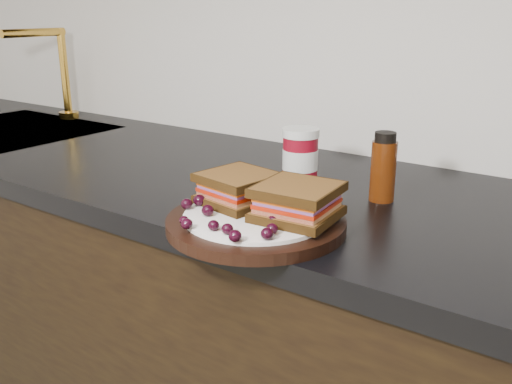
% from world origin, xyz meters
% --- Properties ---
extents(countertop, '(3.98, 0.60, 0.04)m').
position_xyz_m(countertop, '(0.00, 1.70, 0.88)').
color(countertop, black).
rests_on(countertop, base_cabinets).
extents(sink, '(0.50, 0.42, 0.16)m').
position_xyz_m(sink, '(-1.05, 1.70, 0.85)').
color(sink, '#B2B2B7').
rests_on(sink, countertop).
extents(faucet, '(0.06, 0.22, 0.28)m').
position_xyz_m(faucet, '(-1.05, 1.90, 1.04)').
color(faucet, gold).
rests_on(faucet, countertop).
extents(plate, '(0.28, 0.28, 0.02)m').
position_xyz_m(plate, '(-0.03, 1.48, 0.91)').
color(plate, black).
rests_on(plate, countertop).
extents(sandwich_left, '(0.13, 0.13, 0.05)m').
position_xyz_m(sandwich_left, '(-0.09, 1.51, 0.95)').
color(sandwich_left, brown).
rests_on(sandwich_left, plate).
extents(sandwich_right, '(0.12, 0.12, 0.05)m').
position_xyz_m(sandwich_right, '(0.03, 1.50, 0.95)').
color(sandwich_right, brown).
rests_on(sandwich_right, plate).
extents(grape_0, '(0.02, 0.02, 0.02)m').
position_xyz_m(grape_0, '(-0.14, 1.43, 0.93)').
color(grape_0, black).
rests_on(grape_0, plate).
extents(grape_1, '(0.02, 0.02, 0.02)m').
position_xyz_m(grape_1, '(-0.09, 1.43, 0.93)').
color(grape_1, black).
rests_on(grape_1, plate).
extents(grape_2, '(0.01, 0.01, 0.01)m').
position_xyz_m(grape_2, '(-0.09, 1.38, 0.93)').
color(grape_2, black).
rests_on(grape_2, plate).
extents(grape_3, '(0.02, 0.02, 0.02)m').
position_xyz_m(grape_3, '(-0.08, 1.37, 0.93)').
color(grape_3, black).
rests_on(grape_3, plate).
extents(grape_4, '(0.02, 0.02, 0.02)m').
position_xyz_m(grape_4, '(-0.04, 1.39, 0.93)').
color(grape_4, black).
rests_on(grape_4, plate).
extents(grape_5, '(0.02, 0.02, 0.02)m').
position_xyz_m(grape_5, '(-0.02, 1.39, 0.93)').
color(grape_5, black).
rests_on(grape_5, plate).
extents(grape_6, '(0.02, 0.02, 0.02)m').
position_xyz_m(grape_6, '(0.01, 1.37, 0.93)').
color(grape_6, black).
rests_on(grape_6, plate).
extents(grape_7, '(0.02, 0.02, 0.02)m').
position_xyz_m(grape_7, '(0.04, 1.41, 0.93)').
color(grape_7, black).
rests_on(grape_7, plate).
extents(grape_8, '(0.02, 0.02, 0.02)m').
position_xyz_m(grape_8, '(0.03, 1.43, 0.93)').
color(grape_8, black).
rests_on(grape_8, plate).
extents(grape_9, '(0.02, 0.02, 0.02)m').
position_xyz_m(grape_9, '(0.02, 1.45, 0.93)').
color(grape_9, black).
rests_on(grape_9, plate).
extents(grape_10, '(0.02, 0.02, 0.02)m').
position_xyz_m(grape_10, '(0.05, 1.49, 0.93)').
color(grape_10, black).
rests_on(grape_10, plate).
extents(grape_11, '(0.02, 0.02, 0.02)m').
position_xyz_m(grape_11, '(0.03, 1.50, 0.93)').
color(grape_11, black).
rests_on(grape_11, plate).
extents(grape_12, '(0.02, 0.02, 0.01)m').
position_xyz_m(grape_12, '(0.03, 1.52, 0.93)').
color(grape_12, black).
rests_on(grape_12, plate).
extents(grape_13, '(0.02, 0.02, 0.02)m').
position_xyz_m(grape_13, '(-0.08, 1.54, 0.93)').
color(grape_13, black).
rests_on(grape_13, plate).
extents(grape_14, '(0.02, 0.02, 0.02)m').
position_xyz_m(grape_14, '(-0.10, 1.51, 0.93)').
color(grape_14, black).
rests_on(grape_14, plate).
extents(grape_15, '(0.02, 0.02, 0.02)m').
position_xyz_m(grape_15, '(-0.08, 1.49, 0.93)').
color(grape_15, black).
rests_on(grape_15, plate).
extents(grape_16, '(0.02, 0.02, 0.02)m').
position_xyz_m(grape_16, '(-0.13, 1.46, 0.93)').
color(grape_16, black).
rests_on(grape_16, plate).
extents(grape_17, '(0.02, 0.02, 0.02)m').
position_xyz_m(grape_17, '(-0.07, 1.53, 0.93)').
color(grape_17, black).
rests_on(grape_17, plate).
extents(grape_18, '(0.02, 0.02, 0.02)m').
position_xyz_m(grape_18, '(-0.12, 1.51, 0.93)').
color(grape_18, black).
rests_on(grape_18, plate).
extents(grape_19, '(0.02, 0.02, 0.02)m').
position_xyz_m(grape_19, '(-0.12, 1.50, 0.93)').
color(grape_19, black).
rests_on(grape_19, plate).
extents(condiment_jar, '(0.09, 0.09, 0.11)m').
position_xyz_m(condiment_jar, '(-0.11, 1.74, 0.95)').
color(condiment_jar, maroon).
rests_on(condiment_jar, countertop).
extents(oil_bottle, '(0.05, 0.05, 0.12)m').
position_xyz_m(oil_bottle, '(0.07, 1.72, 0.96)').
color(oil_bottle, '#461B07').
rests_on(oil_bottle, countertop).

